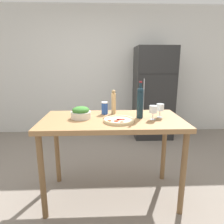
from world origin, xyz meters
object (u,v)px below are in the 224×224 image
at_px(wine_bottle, 140,102).
at_px(salad_bowl, 81,113).
at_px(wine_glass_near, 153,110).
at_px(pepper_mill, 114,102).
at_px(salt_canister, 105,108).
at_px(refrigerator, 153,93).
at_px(wine_glass_far, 160,108).
at_px(homemade_pizza, 119,120).

bearing_deg(wine_bottle, salad_bowl, 178.79).
bearing_deg(salad_bowl, wine_glass_near, -6.57).
distance_m(wine_bottle, pepper_mill, 0.33).
bearing_deg(wine_bottle, salt_canister, 153.75).
bearing_deg(wine_bottle, refrigerator, 72.11).
distance_m(wine_bottle, salad_bowl, 0.62).
bearing_deg(wine_glass_near, wine_glass_far, 42.35).
height_order(salad_bowl, salt_canister, salt_canister).
distance_m(wine_glass_near, pepper_mill, 0.47).
height_order(refrigerator, salt_canister, refrigerator).
height_order(wine_glass_far, salad_bowl, wine_glass_far).
relative_size(wine_bottle, wine_glass_far, 2.64).
bearing_deg(refrigerator, pepper_mill, -117.26).
bearing_deg(wine_bottle, homemade_pizza, -150.32).
bearing_deg(wine_bottle, pepper_mill, 143.49).
bearing_deg(salad_bowl, wine_bottle, -1.21).
relative_size(refrigerator, homemade_pizza, 5.98).
relative_size(wine_glass_far, homemade_pizza, 0.49).
relative_size(wine_bottle, homemade_pizza, 1.28).
relative_size(refrigerator, salad_bowl, 8.53).
bearing_deg(homemade_pizza, pepper_mill, 96.03).
distance_m(wine_glass_far, salad_bowl, 0.83).
bearing_deg(salt_canister, refrigerator, 60.33).
bearing_deg(salt_canister, pepper_mill, 8.57).
bearing_deg(refrigerator, wine_glass_near, -103.98).
xyz_separation_m(wine_glass_near, salt_canister, (-0.49, 0.25, -0.03)).
distance_m(refrigerator, pepper_mill, 1.92).
relative_size(wine_bottle, pepper_mill, 1.40).
xyz_separation_m(wine_glass_near, wine_glass_far, (0.10, 0.09, 0.00)).
bearing_deg(wine_glass_far, wine_bottle, -175.94).
bearing_deg(salad_bowl, homemade_pizza, -20.56).
distance_m(pepper_mill, homemade_pizza, 0.35).
distance_m(pepper_mill, salt_canister, 0.12).
bearing_deg(homemade_pizza, salt_canister, 113.59).
height_order(refrigerator, wine_glass_far, refrigerator).
bearing_deg(wine_bottle, wine_glass_near, -30.40).
relative_size(refrigerator, wine_glass_far, 12.28).
bearing_deg(salad_bowl, pepper_mill, 27.61).
bearing_deg(wine_glass_far, pepper_mill, 159.50).
distance_m(wine_glass_near, wine_glass_far, 0.13).
bearing_deg(refrigerator, salt_canister, -119.67).
xyz_separation_m(salad_bowl, homemade_pizza, (0.38, -0.14, -0.04)).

